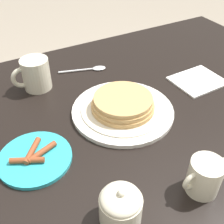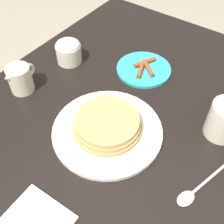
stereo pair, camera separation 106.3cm
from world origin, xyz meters
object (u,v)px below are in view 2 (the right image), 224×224
(pancake_plate, at_px, (107,127))
(spoon, at_px, (194,191))
(creamer_pitcher, at_px, (20,79))
(side_plate_bacon, at_px, (144,69))
(sugar_bowl, at_px, (69,51))

(pancake_plate, height_order, spoon, pancake_plate)
(pancake_plate, height_order, creamer_pitcher, creamer_pitcher)
(creamer_pitcher, height_order, spoon, creamer_pitcher)
(side_plate_bacon, xyz_separation_m, spoon, (-0.30, -0.31, -0.00))
(pancake_plate, bearing_deg, creamer_pitcher, 93.07)
(creamer_pitcher, bearing_deg, sugar_bowl, -7.24)
(creamer_pitcher, bearing_deg, spoon, -90.74)
(pancake_plate, distance_m, spoon, 0.26)
(sugar_bowl, bearing_deg, creamer_pitcher, 172.76)
(side_plate_bacon, distance_m, sugar_bowl, 0.25)
(sugar_bowl, xyz_separation_m, spoon, (-0.19, -0.54, -0.04))
(sugar_bowl, bearing_deg, spoon, -109.74)
(pancake_plate, height_order, side_plate_bacon, pancake_plate)
(spoon, bearing_deg, side_plate_bacon, 46.51)
(sugar_bowl, bearing_deg, side_plate_bacon, -65.75)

